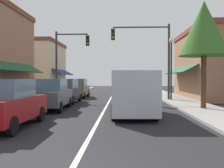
# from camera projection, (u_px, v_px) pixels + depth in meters

# --- Properties ---
(ground_plane) EXTENTS (80.00, 80.00, 0.00)m
(ground_plane) POSITION_uv_depth(u_px,v_px,m) (110.00, 100.00, 21.74)
(ground_plane) COLOR black
(sidewalk_left) EXTENTS (2.60, 56.00, 0.12)m
(sidewalk_left) POSITION_uv_depth(u_px,v_px,m) (46.00, 99.00, 21.94)
(sidewalk_left) COLOR gray
(sidewalk_left) RESTS_ON ground
(sidewalk_right) EXTENTS (2.60, 56.00, 0.12)m
(sidewalk_right) POSITION_uv_depth(u_px,v_px,m) (176.00, 99.00, 21.53)
(sidewalk_right) COLOR gray
(sidewalk_right) RESTS_ON ground
(lane_center_stripe) EXTENTS (0.14, 52.00, 0.01)m
(lane_center_stripe) POSITION_uv_depth(u_px,v_px,m) (110.00, 100.00, 21.74)
(lane_center_stripe) COLOR silver
(lane_center_stripe) RESTS_ON ground
(storefront_right_block) EXTENTS (5.91, 10.20, 6.13)m
(storefront_right_block) POSITION_uv_depth(u_px,v_px,m) (211.00, 64.00, 23.33)
(storefront_right_block) COLOR #9E6B4C
(storefront_right_block) RESTS_ON ground
(storefront_far_left) EXTENTS (6.53, 8.20, 6.33)m
(storefront_far_left) POSITION_uv_depth(u_px,v_px,m) (38.00, 67.00, 32.01)
(storefront_far_left) COLOR beige
(storefront_far_left) RESTS_ON ground
(parked_car_nearest_left) EXTENTS (1.82, 4.12, 1.77)m
(parked_car_nearest_left) POSITION_uv_depth(u_px,v_px,m) (6.00, 104.00, 9.33)
(parked_car_nearest_left) COLOR maroon
(parked_car_nearest_left) RESTS_ON ground
(parked_car_second_left) EXTENTS (1.85, 4.14, 1.77)m
(parked_car_second_left) POSITION_uv_depth(u_px,v_px,m) (51.00, 95.00, 14.64)
(parked_car_second_left) COLOR #4C5156
(parked_car_second_left) RESTS_ON ground
(parked_car_third_left) EXTENTS (1.87, 4.14, 1.77)m
(parked_car_third_left) POSITION_uv_depth(u_px,v_px,m) (65.00, 91.00, 18.72)
(parked_car_third_left) COLOR black
(parked_car_third_left) RESTS_ON ground
(parked_car_far_left) EXTENTS (1.80, 4.11, 1.77)m
(parked_car_far_left) POSITION_uv_depth(u_px,v_px,m) (78.00, 88.00, 24.03)
(parked_car_far_left) COLOR brown
(parked_car_far_left) RESTS_ON ground
(van_in_lane) EXTENTS (2.12, 5.23, 2.12)m
(van_in_lane) POSITION_uv_depth(u_px,v_px,m) (132.00, 92.00, 12.52)
(van_in_lane) COLOR #B2B7BC
(van_in_lane) RESTS_ON ground
(traffic_signal_mast_arm) EXTENTS (4.76, 0.50, 6.20)m
(traffic_signal_mast_arm) POSITION_uv_depth(u_px,v_px,m) (150.00, 49.00, 20.78)
(traffic_signal_mast_arm) COLOR #333333
(traffic_signal_mast_arm) RESTS_ON ground
(traffic_signal_left_corner) EXTENTS (3.05, 0.50, 5.95)m
(traffic_signal_left_corner) POSITION_uv_depth(u_px,v_px,m) (67.00, 55.00, 22.71)
(traffic_signal_left_corner) COLOR #333333
(traffic_signal_left_corner) RESTS_ON ground
(street_lamp_right_mid) EXTENTS (0.36, 0.36, 4.96)m
(street_lamp_right_mid) POSITION_uv_depth(u_px,v_px,m) (171.00, 59.00, 20.25)
(street_lamp_right_mid) COLOR black
(street_lamp_right_mid) RESTS_ON ground
(tree_right_near) EXTENTS (2.80, 2.80, 6.16)m
(tree_right_near) POSITION_uv_depth(u_px,v_px,m) (204.00, 29.00, 14.45)
(tree_right_near) COLOR #4C331E
(tree_right_near) RESTS_ON ground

